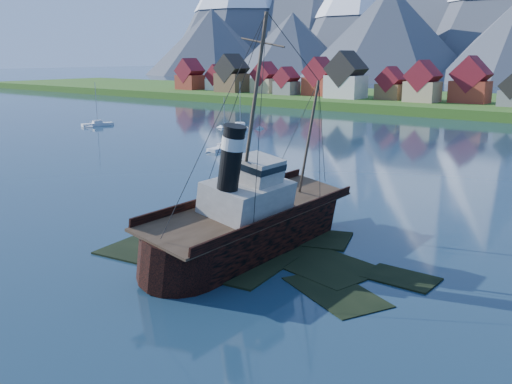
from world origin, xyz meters
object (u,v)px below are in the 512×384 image
Objects in this scene: sailboat_a at (225,148)px; sailboat_c at (240,127)px; sailboat_b at (98,125)px; tugboat_wreck at (258,218)px.

sailboat_c reaches higher than sailboat_a.
sailboat_a is 0.91× the size of sailboat_b.
sailboat_c is (33.96, 19.48, -0.00)m from sailboat_b.
sailboat_b is 0.97× the size of sailboat_c.
sailboat_a is (-42.22, 43.07, -2.75)m from tugboat_wreck.
tugboat_wreck is at bearing -49.00° from sailboat_a.
sailboat_b is at bearing 149.97° from tugboat_wreck.
sailboat_b is at bearing 167.47° from sailboat_a.
sailboat_c is at bearing 129.19° from tugboat_wreck.
sailboat_b is at bearing 159.19° from sailboat_c.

